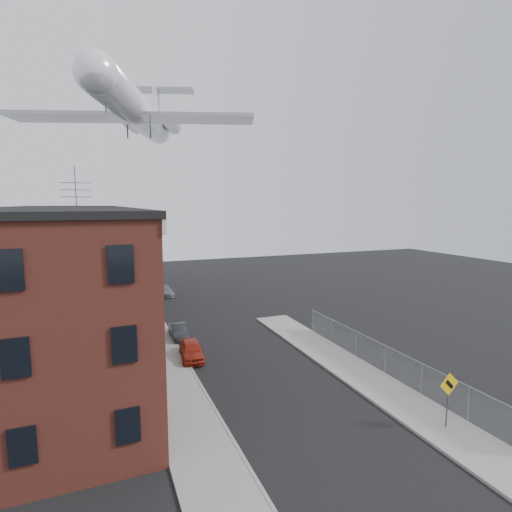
{
  "coord_description": "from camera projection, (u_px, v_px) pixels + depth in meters",
  "views": [
    {
      "loc": [
        -9.26,
        -14.0,
        10.55
      ],
      "look_at": [
        -0.19,
        8.62,
        7.36
      ],
      "focal_mm": 28.0,
      "sensor_mm": 36.0,
      "label": 1
    }
  ],
  "objects": [
    {
      "name": "warning_sign",
      "position": [
        448.0,
        392.0,
        18.55
      ],
      "size": [
        1.1,
        0.11,
        2.8
      ],
      "color": "#515156",
      "rests_on": "ground"
    },
    {
      "name": "airplane",
      "position": [
        137.0,
        112.0,
        40.47
      ],
      "size": [
        23.42,
        26.8,
        7.78
      ],
      "color": "white",
      "rests_on": "ground"
    },
    {
      "name": "row_house_b",
      "position": [
        64.0,
        268.0,
        34.21
      ],
      "size": [
        11.98,
        7.0,
        10.3
      ],
      "color": "#6F6858",
      "rests_on": "ground"
    },
    {
      "name": "ground",
      "position": [
        332.0,
        444.0,
        17.67
      ],
      "size": [
        120.0,
        120.0,
        0.0
      ],
      "primitive_type": "plane",
      "color": "black",
      "rests_on": "ground"
    },
    {
      "name": "chainlink_fence",
      "position": [
        385.0,
        359.0,
        24.73
      ],
      "size": [
        0.06,
        18.06,
        1.9
      ],
      "color": "gray",
      "rests_on": "ground"
    },
    {
      "name": "sidewalk_right",
      "position": [
        355.0,
        371.0,
        25.21
      ],
      "size": [
        3.0,
        26.0,
        0.12
      ],
      "primitive_type": "cube",
      "color": "gray",
      "rests_on": "ground"
    },
    {
      "name": "row_house_e",
      "position": [
        75.0,
        245.0,
        53.54
      ],
      "size": [
        11.98,
        7.0,
        10.3
      ],
      "color": "#5F5F5D",
      "rests_on": "ground"
    },
    {
      "name": "utility_pole",
      "position": [
        149.0,
        279.0,
        31.56
      ],
      "size": [
        1.8,
        0.26,
        9.0
      ],
      "color": "black",
      "rests_on": "ground"
    },
    {
      "name": "row_house_a",
      "position": [
        57.0,
        282.0,
        27.77
      ],
      "size": [
        11.98,
        7.0,
        10.3
      ],
      "color": "#5F5F5D",
      "rests_on": "ground"
    },
    {
      "name": "sidewalk_left",
      "position": [
        143.0,
        316.0,
        37.72
      ],
      "size": [
        3.0,
        62.0,
        0.12
      ],
      "primitive_type": "cube",
      "color": "gray",
      "rests_on": "ground"
    },
    {
      "name": "street_tree",
      "position": [
        140.0,
        273.0,
        40.97
      ],
      "size": [
        3.22,
        3.2,
        5.2
      ],
      "color": "black",
      "rests_on": "ground"
    },
    {
      "name": "car_near",
      "position": [
        191.0,
        350.0,
        27.3
      ],
      "size": [
        1.89,
        3.83,
        1.26
      ],
      "primitive_type": "imported",
      "rotation": [
        0.0,
        0.0,
        -0.11
      ],
      "color": "#9F2514",
      "rests_on": "ground"
    },
    {
      "name": "curb_left",
      "position": [
        159.0,
        314.0,
        38.25
      ],
      "size": [
        0.15,
        62.0,
        0.14
      ],
      "primitive_type": "cube",
      "color": "gray",
      "rests_on": "ground"
    },
    {
      "name": "curb_right",
      "position": [
        335.0,
        374.0,
        24.68
      ],
      "size": [
        0.15,
        26.0,
        0.14
      ],
      "primitive_type": "cube",
      "color": "gray",
      "rests_on": "ground"
    },
    {
      "name": "car_far",
      "position": [
        166.0,
        291.0,
        46.15
      ],
      "size": [
        1.65,
        3.71,
        1.06
      ],
      "primitive_type": "imported",
      "rotation": [
        0.0,
        0.0,
        0.05
      ],
      "color": "slate",
      "rests_on": "ground"
    },
    {
      "name": "corner_building",
      "position": [
        39.0,
        318.0,
        19.01
      ],
      "size": [
        10.31,
        12.3,
        12.15
      ],
      "color": "#3E1513",
      "rests_on": "ground"
    },
    {
      "name": "row_house_d",
      "position": [
        73.0,
        250.0,
        47.1
      ],
      "size": [
        11.98,
        7.0,
        10.3
      ],
      "color": "#6F6858",
      "rests_on": "ground"
    },
    {
      "name": "car_mid",
      "position": [
        179.0,
        331.0,
        31.45
      ],
      "size": [
        1.24,
        3.4,
        1.11
      ],
      "primitive_type": "imported",
      "rotation": [
        0.0,
        0.0,
        -0.02
      ],
      "color": "black",
      "rests_on": "ground"
    },
    {
      "name": "row_house_c",
      "position": [
        69.0,
        257.0,
        40.65
      ],
      "size": [
        11.98,
        7.0,
        10.3
      ],
      "color": "#5F5F5D",
      "rests_on": "ground"
    }
  ]
}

